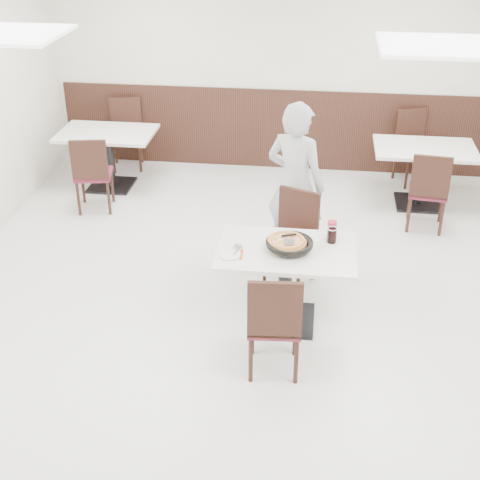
# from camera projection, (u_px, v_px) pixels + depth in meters

# --- Properties ---
(floor) EXTENTS (7.00, 7.00, 0.00)m
(floor) POSITION_uv_depth(u_px,v_px,m) (245.00, 304.00, 6.37)
(floor) COLOR beige
(floor) RESTS_ON ground
(wall_back) EXTENTS (6.00, 0.04, 2.80)m
(wall_back) POSITION_uv_depth(u_px,v_px,m) (277.00, 67.00, 8.75)
(wall_back) COLOR beige
(wall_back) RESTS_ON floor
(wainscot_back) EXTENTS (5.90, 0.03, 1.10)m
(wainscot_back) POSITION_uv_depth(u_px,v_px,m) (275.00, 129.00, 9.14)
(wainscot_back) COLOR black
(wainscot_back) RESTS_ON floor
(main_table) EXTENTS (1.27, 0.91, 0.75)m
(main_table) POSITION_uv_depth(u_px,v_px,m) (285.00, 286.00, 5.96)
(main_table) COLOR white
(main_table) RESTS_ON floor
(chair_near) EXTENTS (0.45, 0.45, 0.95)m
(chair_near) POSITION_uv_depth(u_px,v_px,m) (274.00, 320.00, 5.32)
(chair_near) COLOR black
(chair_near) RESTS_ON floor
(chair_far) EXTENTS (0.54, 0.54, 0.95)m
(chair_far) POSITION_uv_depth(u_px,v_px,m) (290.00, 242.00, 6.47)
(chair_far) COLOR black
(chair_far) RESTS_ON floor
(trivet) EXTENTS (0.12, 0.12, 0.04)m
(trivet) POSITION_uv_depth(u_px,v_px,m) (288.00, 247.00, 5.77)
(trivet) COLOR black
(trivet) RESTS_ON main_table
(pizza_pan) EXTENTS (0.37, 0.37, 0.01)m
(pizza_pan) POSITION_uv_depth(u_px,v_px,m) (289.00, 246.00, 5.74)
(pizza_pan) COLOR black
(pizza_pan) RESTS_ON trivet
(pizza) EXTENTS (0.39, 0.39, 0.02)m
(pizza) POSITION_uv_depth(u_px,v_px,m) (286.00, 242.00, 5.76)
(pizza) COLOR tan
(pizza) RESTS_ON pizza_pan
(pizza_server) EXTENTS (0.09, 0.11, 0.00)m
(pizza_server) POSITION_uv_depth(u_px,v_px,m) (289.00, 242.00, 5.70)
(pizza_server) COLOR silver
(pizza_server) RESTS_ON pizza
(napkin) EXTENTS (0.17, 0.17, 0.00)m
(napkin) POSITION_uv_depth(u_px,v_px,m) (233.00, 254.00, 5.70)
(napkin) COLOR white
(napkin) RESTS_ON main_table
(side_plate) EXTENTS (0.20, 0.20, 0.01)m
(side_plate) POSITION_uv_depth(u_px,v_px,m) (230.00, 255.00, 5.67)
(side_plate) COLOR silver
(side_plate) RESTS_ON napkin
(fork) EXTENTS (0.07, 0.17, 0.00)m
(fork) POSITION_uv_depth(u_px,v_px,m) (238.00, 250.00, 5.72)
(fork) COLOR silver
(fork) RESTS_ON side_plate
(cola_glass) EXTENTS (0.09, 0.09, 0.13)m
(cola_glass) POSITION_uv_depth(u_px,v_px,m) (332.00, 236.00, 5.86)
(cola_glass) COLOR black
(cola_glass) RESTS_ON main_table
(red_cup) EXTENTS (0.09, 0.09, 0.16)m
(red_cup) POSITION_uv_depth(u_px,v_px,m) (332.00, 230.00, 5.93)
(red_cup) COLOR #AB1D39
(red_cup) RESTS_ON main_table
(diner_person) EXTENTS (0.74, 0.64, 1.73)m
(diner_person) POSITION_uv_depth(u_px,v_px,m) (295.00, 185.00, 6.70)
(diner_person) COLOR #BBBBC0
(diner_person) RESTS_ON floor
(bg_table_left) EXTENTS (1.26, 0.90, 0.75)m
(bg_table_left) POSITION_uv_depth(u_px,v_px,m) (109.00, 160.00, 8.63)
(bg_table_left) COLOR white
(bg_table_left) RESTS_ON floor
(bg_chair_left_near) EXTENTS (0.49, 0.49, 0.95)m
(bg_chair_left_near) POSITION_uv_depth(u_px,v_px,m) (93.00, 172.00, 8.00)
(bg_chair_left_near) COLOR black
(bg_chair_left_near) RESTS_ON floor
(bg_chair_left_far) EXTENTS (0.50, 0.50, 0.95)m
(bg_chair_left_far) POSITION_uv_depth(u_px,v_px,m) (126.00, 135.00, 9.15)
(bg_chair_left_far) COLOR black
(bg_chair_left_far) RESTS_ON floor
(bg_table_right) EXTENTS (1.29, 0.94, 0.75)m
(bg_table_right) POSITION_uv_depth(u_px,v_px,m) (421.00, 176.00, 8.15)
(bg_table_right) COLOR white
(bg_table_right) RESTS_ON floor
(bg_chair_right_near) EXTENTS (0.47, 0.47, 0.95)m
(bg_chair_right_near) POSITION_uv_depth(u_px,v_px,m) (428.00, 189.00, 7.56)
(bg_chair_right_near) COLOR black
(bg_chair_right_near) RESTS_ON floor
(bg_chair_right_far) EXTENTS (0.55, 0.55, 0.95)m
(bg_chair_right_far) POSITION_uv_depth(u_px,v_px,m) (415.00, 149.00, 8.70)
(bg_chair_right_far) COLOR black
(bg_chair_right_far) RESTS_ON floor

